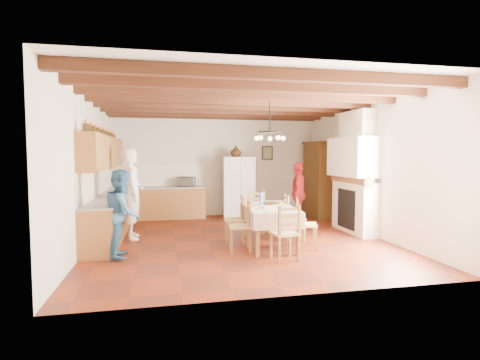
{
  "coord_description": "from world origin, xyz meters",
  "views": [
    {
      "loc": [
        -1.56,
        -7.71,
        1.82
      ],
      "look_at": [
        0.1,
        0.3,
        1.25
      ],
      "focal_mm": 28.0,
      "sensor_mm": 36.0,
      "label": 1
    }
  ],
  "objects_px": {
    "refrigerator": "(239,187)",
    "microwave": "(186,182)",
    "hutch": "(318,180)",
    "person_man": "(132,193)",
    "chair_right_near": "(306,224)",
    "dining_table": "(269,210)",
    "person_woman_blue": "(123,213)",
    "chair_end_far": "(257,213)",
    "chair_left_near": "(240,225)",
    "chair_left_far": "(234,219)",
    "chair_end_near": "(285,232)",
    "person_woman_red": "(298,194)",
    "chair_right_far": "(295,217)"
  },
  "relations": [
    {
      "from": "refrigerator",
      "to": "microwave",
      "type": "height_order",
      "value": "refrigerator"
    },
    {
      "from": "hutch",
      "to": "person_man",
      "type": "height_order",
      "value": "hutch"
    },
    {
      "from": "chair_right_near",
      "to": "microwave",
      "type": "height_order",
      "value": "microwave"
    },
    {
      "from": "microwave",
      "to": "dining_table",
      "type": "bearing_deg",
      "value": -52.14
    },
    {
      "from": "dining_table",
      "to": "microwave",
      "type": "xyz_separation_m",
      "value": [
        -1.41,
        3.56,
        0.33
      ]
    },
    {
      "from": "hutch",
      "to": "person_woman_blue",
      "type": "height_order",
      "value": "hutch"
    },
    {
      "from": "chair_right_near",
      "to": "chair_end_far",
      "type": "height_order",
      "value": "same"
    },
    {
      "from": "microwave",
      "to": "refrigerator",
      "type": "bearing_deg",
      "value": 5.48
    },
    {
      "from": "refrigerator",
      "to": "person_woman_blue",
      "type": "xyz_separation_m",
      "value": [
        -2.82,
        -3.55,
        -0.09
      ]
    },
    {
      "from": "chair_left_near",
      "to": "chair_left_far",
      "type": "xyz_separation_m",
      "value": [
        0.03,
        0.72,
        0.0
      ]
    },
    {
      "from": "person_woman_blue",
      "to": "chair_end_near",
      "type": "bearing_deg",
      "value": -106.79
    },
    {
      "from": "refrigerator",
      "to": "microwave",
      "type": "xyz_separation_m",
      "value": [
        -1.46,
        0.28,
        0.17
      ]
    },
    {
      "from": "person_woman_red",
      "to": "microwave",
      "type": "height_order",
      "value": "person_woman_red"
    },
    {
      "from": "chair_end_far",
      "to": "microwave",
      "type": "bearing_deg",
      "value": 127.96
    },
    {
      "from": "chair_right_near",
      "to": "chair_end_far",
      "type": "distance_m",
      "value": 1.63
    },
    {
      "from": "dining_table",
      "to": "person_man",
      "type": "height_order",
      "value": "person_man"
    },
    {
      "from": "chair_left_near",
      "to": "chair_right_far",
      "type": "distance_m",
      "value": 1.45
    },
    {
      "from": "refrigerator",
      "to": "hutch",
      "type": "xyz_separation_m",
      "value": [
        2.2,
        -0.48,
        0.21
      ]
    },
    {
      "from": "dining_table",
      "to": "chair_right_near",
      "type": "relative_size",
      "value": 1.94
    },
    {
      "from": "chair_left_near",
      "to": "chair_left_far",
      "type": "relative_size",
      "value": 1.0
    },
    {
      "from": "hutch",
      "to": "microwave",
      "type": "bearing_deg",
      "value": 166.65
    },
    {
      "from": "refrigerator",
      "to": "chair_end_near",
      "type": "xyz_separation_m",
      "value": [
        -0.07,
        -4.33,
        -0.39
      ]
    },
    {
      "from": "chair_right_far",
      "to": "chair_left_far",
      "type": "bearing_deg",
      "value": 93.14
    },
    {
      "from": "chair_left_near",
      "to": "chair_left_far",
      "type": "distance_m",
      "value": 0.72
    },
    {
      "from": "person_woman_red",
      "to": "microwave",
      "type": "xyz_separation_m",
      "value": [
        -2.73,
        1.69,
        0.22
      ]
    },
    {
      "from": "chair_end_near",
      "to": "person_woman_blue",
      "type": "height_order",
      "value": "person_woman_blue"
    },
    {
      "from": "chair_end_near",
      "to": "microwave",
      "type": "distance_m",
      "value": 4.85
    },
    {
      "from": "chair_right_near",
      "to": "person_woman_blue",
      "type": "xyz_separation_m",
      "value": [
        -3.4,
        0.12,
        0.3
      ]
    },
    {
      "from": "refrigerator",
      "to": "microwave",
      "type": "relative_size",
      "value": 3.58
    },
    {
      "from": "chair_right_near",
      "to": "person_man",
      "type": "xyz_separation_m",
      "value": [
        -3.34,
        1.54,
        0.5
      ]
    },
    {
      "from": "chair_left_far",
      "to": "chair_end_far",
      "type": "height_order",
      "value": "same"
    },
    {
      "from": "refrigerator",
      "to": "chair_right_far",
      "type": "bearing_deg",
      "value": -72.16
    },
    {
      "from": "chair_right_far",
      "to": "chair_left_near",
      "type": "bearing_deg",
      "value": 123.08
    },
    {
      "from": "hutch",
      "to": "chair_end_near",
      "type": "height_order",
      "value": "hutch"
    },
    {
      "from": "dining_table",
      "to": "microwave",
      "type": "relative_size",
      "value": 3.83
    },
    {
      "from": "person_man",
      "to": "microwave",
      "type": "height_order",
      "value": "person_man"
    },
    {
      "from": "chair_right_near",
      "to": "chair_right_far",
      "type": "xyz_separation_m",
      "value": [
        0.03,
        0.72,
        0.0
      ]
    },
    {
      "from": "person_man",
      "to": "chair_end_near",
      "type": "bearing_deg",
      "value": -134.98
    },
    {
      "from": "person_woman_blue",
      "to": "hutch",
      "type": "bearing_deg",
      "value": -59.4
    },
    {
      "from": "dining_table",
      "to": "person_woman_blue",
      "type": "distance_m",
      "value": 2.78
    },
    {
      "from": "chair_left_far",
      "to": "microwave",
      "type": "height_order",
      "value": "microwave"
    },
    {
      "from": "chair_end_far",
      "to": "chair_left_near",
      "type": "bearing_deg",
      "value": -109.35
    },
    {
      "from": "chair_end_far",
      "to": "chair_right_far",
      "type": "bearing_deg",
      "value": -45.83
    },
    {
      "from": "chair_end_near",
      "to": "microwave",
      "type": "height_order",
      "value": "microwave"
    },
    {
      "from": "chair_end_far",
      "to": "refrigerator",
      "type": "bearing_deg",
      "value": 96.92
    },
    {
      "from": "refrigerator",
      "to": "person_woman_blue",
      "type": "bearing_deg",
      "value": -122.33
    },
    {
      "from": "person_woman_red",
      "to": "chair_end_far",
      "type": "bearing_deg",
      "value": -35.6
    },
    {
      "from": "chair_left_near",
      "to": "chair_end_far",
      "type": "relative_size",
      "value": 1.0
    },
    {
      "from": "hutch",
      "to": "microwave",
      "type": "relative_size",
      "value": 4.46
    },
    {
      "from": "chair_left_near",
      "to": "person_woman_red",
      "type": "xyz_separation_m",
      "value": [
        1.97,
        2.16,
        0.33
      ]
    }
  ]
}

